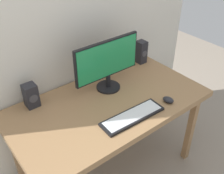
{
  "coord_description": "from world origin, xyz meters",
  "views": [
    {
      "loc": [
        -0.94,
        -1.23,
        1.96
      ],
      "look_at": [
        0.03,
        0.0,
        0.89
      ],
      "focal_mm": 42.69,
      "sensor_mm": 36.0,
      "label": 1
    }
  ],
  "objects_px": {
    "monitor": "(107,62)",
    "speaker_left": "(31,96)",
    "keyboard_primary": "(132,116)",
    "speaker_right": "(141,52)",
    "mouse": "(168,100)",
    "desk": "(108,109)"
  },
  "relations": [
    {
      "from": "desk",
      "to": "speaker_left",
      "type": "height_order",
      "value": "speaker_left"
    },
    {
      "from": "desk",
      "to": "monitor",
      "type": "xyz_separation_m",
      "value": [
        0.11,
        0.16,
        0.29
      ]
    },
    {
      "from": "keyboard_primary",
      "to": "speaker_left",
      "type": "bearing_deg",
      "value": 131.25
    },
    {
      "from": "monitor",
      "to": "speaker_right",
      "type": "relative_size",
      "value": 2.71
    },
    {
      "from": "monitor",
      "to": "speaker_left",
      "type": "height_order",
      "value": "monitor"
    },
    {
      "from": "keyboard_primary",
      "to": "mouse",
      "type": "bearing_deg",
      "value": -5.92
    },
    {
      "from": "mouse",
      "to": "speaker_left",
      "type": "xyz_separation_m",
      "value": [
        -0.8,
        0.58,
        0.07
      ]
    },
    {
      "from": "desk",
      "to": "speaker_left",
      "type": "bearing_deg",
      "value": 145.91
    },
    {
      "from": "speaker_left",
      "to": "mouse",
      "type": "bearing_deg",
      "value": -35.9
    },
    {
      "from": "keyboard_primary",
      "to": "speaker_right",
      "type": "relative_size",
      "value": 2.29
    },
    {
      "from": "speaker_right",
      "to": "mouse",
      "type": "bearing_deg",
      "value": -114.39
    },
    {
      "from": "monitor",
      "to": "keyboard_primary",
      "type": "distance_m",
      "value": 0.46
    },
    {
      "from": "keyboard_primary",
      "to": "speaker_left",
      "type": "height_order",
      "value": "speaker_left"
    },
    {
      "from": "speaker_right",
      "to": "speaker_left",
      "type": "bearing_deg",
      "value": 179.43
    },
    {
      "from": "monitor",
      "to": "keyboard_primary",
      "type": "height_order",
      "value": "monitor"
    },
    {
      "from": "keyboard_primary",
      "to": "speaker_left",
      "type": "xyz_separation_m",
      "value": [
        -0.48,
        0.54,
        0.08
      ]
    },
    {
      "from": "mouse",
      "to": "speaker_right",
      "type": "bearing_deg",
      "value": 49.82
    },
    {
      "from": "monitor",
      "to": "mouse",
      "type": "xyz_separation_m",
      "value": [
        0.23,
        -0.43,
        -0.2
      ]
    },
    {
      "from": "speaker_left",
      "to": "monitor",
      "type": "bearing_deg",
      "value": -14.82
    },
    {
      "from": "mouse",
      "to": "speaker_left",
      "type": "distance_m",
      "value": 0.99
    },
    {
      "from": "keyboard_primary",
      "to": "speaker_left",
      "type": "distance_m",
      "value": 0.73
    },
    {
      "from": "desk",
      "to": "mouse",
      "type": "distance_m",
      "value": 0.45
    }
  ]
}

